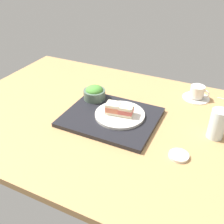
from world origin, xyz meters
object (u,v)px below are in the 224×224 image
(sandwich_near, at_px, (113,108))
(sandwich_plate, at_px, (119,115))
(coffee_cup, at_px, (197,93))
(sandwich_far, at_px, (126,110))
(small_sauce_dish, at_px, (179,156))
(drinking_glass, at_px, (217,124))
(salad_bowl, at_px, (94,93))

(sandwich_near, bearing_deg, sandwich_plate, 8.65)
(sandwich_near, distance_m, coffee_cup, 0.47)
(sandwich_far, xyz_separation_m, small_sauce_dish, (0.27, -0.13, -0.05))
(sandwich_plate, distance_m, sandwich_near, 0.04)
(drinking_glass, bearing_deg, salad_bowl, 176.48)
(salad_bowl, bearing_deg, sandwich_far, -22.78)
(sandwich_near, distance_m, sandwich_far, 0.06)
(sandwich_plate, bearing_deg, drinking_glass, 7.82)
(salad_bowl, height_order, small_sauce_dish, salad_bowl)
(sandwich_near, relative_size, drinking_glass, 0.54)
(sandwich_far, xyz_separation_m, drinking_glass, (0.37, 0.05, 0.01))
(sandwich_plate, bearing_deg, small_sauce_dish, -23.05)
(salad_bowl, height_order, drinking_glass, drinking_glass)
(coffee_cup, relative_size, drinking_glass, 1.07)
(sandwich_near, relative_size, coffee_cup, 0.50)
(sandwich_plate, xyz_separation_m, drinking_glass, (0.40, 0.06, 0.04))
(salad_bowl, distance_m, small_sauce_dish, 0.53)
(sandwich_plate, relative_size, coffee_cup, 1.64)
(sandwich_far, relative_size, coffee_cup, 0.52)
(sandwich_far, distance_m, coffee_cup, 0.42)
(sandwich_plate, distance_m, sandwich_far, 0.04)
(sandwich_plate, distance_m, small_sauce_dish, 0.33)
(sandwich_far, distance_m, drinking_glass, 0.38)
(sandwich_far, bearing_deg, sandwich_plate, -171.35)
(drinking_glass, relative_size, small_sauce_dish, 1.70)
(sandwich_near, xyz_separation_m, coffee_cup, (0.31, 0.35, -0.03))
(sandwich_plate, xyz_separation_m, sandwich_near, (-0.03, -0.00, 0.03))
(sandwich_plate, height_order, small_sauce_dish, sandwich_plate)
(coffee_cup, height_order, drinking_glass, drinking_glass)
(small_sauce_dish, bearing_deg, sandwich_near, 159.48)
(sandwich_plate, distance_m, salad_bowl, 0.20)
(drinking_glass, xyz_separation_m, small_sauce_dish, (-0.10, -0.18, -0.06))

